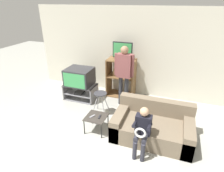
{
  "coord_description": "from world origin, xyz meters",
  "views": [
    {
      "loc": [
        1.2,
        -1.81,
        2.76
      ],
      "look_at": [
        -0.13,
        1.94,
        0.9
      ],
      "focal_mm": 30.0,
      "sensor_mm": 36.0,
      "label": 1
    }
  ],
  "objects_px": {
    "media_shelf": "(121,77)",
    "folding_stool": "(100,97)",
    "remote_control_black": "(100,117)",
    "tv_stand": "(81,92)",
    "television_flat": "(122,51)",
    "person_seated_child": "(142,128)",
    "snack_table": "(96,118)",
    "television_main": "(79,77)",
    "couch": "(152,126)",
    "remote_control_white": "(92,116)",
    "person_standing_adult": "(124,71)"
  },
  "relations": [
    {
      "from": "media_shelf",
      "to": "remote_control_black",
      "type": "xyz_separation_m",
      "value": [
        0.08,
        -1.86,
        -0.2
      ]
    },
    {
      "from": "couch",
      "to": "person_standing_adult",
      "type": "distance_m",
      "value": 1.68
    },
    {
      "from": "tv_stand",
      "to": "remote_control_white",
      "type": "relative_size",
      "value": 6.46
    },
    {
      "from": "tv_stand",
      "to": "couch",
      "type": "distance_m",
      "value": 2.5
    },
    {
      "from": "snack_table",
      "to": "person_seated_child",
      "type": "xyz_separation_m",
      "value": [
        1.09,
        -0.31,
        0.23
      ]
    },
    {
      "from": "snack_table",
      "to": "person_seated_child",
      "type": "relative_size",
      "value": 0.47
    },
    {
      "from": "television_main",
      "to": "television_flat",
      "type": "relative_size",
      "value": 1.28
    },
    {
      "from": "folding_stool",
      "to": "remote_control_black",
      "type": "bearing_deg",
      "value": -68.95
    },
    {
      "from": "couch",
      "to": "person_seated_child",
      "type": "xyz_separation_m",
      "value": [
        -0.13,
        -0.55,
        0.31
      ]
    },
    {
      "from": "tv_stand",
      "to": "media_shelf",
      "type": "height_order",
      "value": "media_shelf"
    },
    {
      "from": "tv_stand",
      "to": "remote_control_white",
      "type": "bearing_deg",
      "value": -52.1
    },
    {
      "from": "television_main",
      "to": "media_shelf",
      "type": "height_order",
      "value": "media_shelf"
    },
    {
      "from": "tv_stand",
      "to": "couch",
      "type": "xyz_separation_m",
      "value": [
        2.29,
        -1.0,
        0.03
      ]
    },
    {
      "from": "remote_control_white",
      "to": "person_standing_adult",
      "type": "bearing_deg",
      "value": 101.77
    },
    {
      "from": "folding_stool",
      "to": "remote_control_black",
      "type": "distance_m",
      "value": 0.74
    },
    {
      "from": "television_main",
      "to": "person_seated_child",
      "type": "distance_m",
      "value": 2.68
    },
    {
      "from": "television_flat",
      "to": "person_seated_child",
      "type": "relative_size",
      "value": 0.6
    },
    {
      "from": "television_main",
      "to": "person_standing_adult",
      "type": "bearing_deg",
      "value": 4.0
    },
    {
      "from": "snack_table",
      "to": "television_flat",
      "type": "bearing_deg",
      "value": 89.4
    },
    {
      "from": "media_shelf",
      "to": "folding_stool",
      "type": "height_order",
      "value": "media_shelf"
    },
    {
      "from": "person_standing_adult",
      "to": "person_seated_child",
      "type": "xyz_separation_m",
      "value": [
        0.85,
        -1.66,
        -0.46
      ]
    },
    {
      "from": "snack_table",
      "to": "person_standing_adult",
      "type": "xyz_separation_m",
      "value": [
        0.23,
        1.35,
        0.69
      ]
    },
    {
      "from": "television_flat",
      "to": "tv_stand",
      "type": "bearing_deg",
      "value": -149.05
    },
    {
      "from": "media_shelf",
      "to": "snack_table",
      "type": "bearing_deg",
      "value": -90.08
    },
    {
      "from": "television_main",
      "to": "television_flat",
      "type": "height_order",
      "value": "television_flat"
    },
    {
      "from": "television_flat",
      "to": "remote_control_black",
      "type": "xyz_separation_m",
      "value": [
        0.06,
        -1.88,
        -1.01
      ]
    },
    {
      "from": "television_flat",
      "to": "remote_control_white",
      "type": "xyz_separation_m",
      "value": [
        -0.1,
        -1.92,
        -1.01
      ]
    },
    {
      "from": "remote_control_black",
      "to": "remote_control_white",
      "type": "distance_m",
      "value": 0.16
    },
    {
      "from": "folding_stool",
      "to": "snack_table",
      "type": "height_order",
      "value": "folding_stool"
    },
    {
      "from": "tv_stand",
      "to": "folding_stool",
      "type": "xyz_separation_m",
      "value": [
        0.88,
        -0.55,
        0.26
      ]
    },
    {
      "from": "folding_stool",
      "to": "remote_control_white",
      "type": "height_order",
      "value": "folding_stool"
    },
    {
      "from": "tv_stand",
      "to": "folding_stool",
      "type": "relative_size",
      "value": 1.53
    },
    {
      "from": "television_main",
      "to": "snack_table",
      "type": "height_order",
      "value": "television_main"
    },
    {
      "from": "television_main",
      "to": "remote_control_black",
      "type": "height_order",
      "value": "television_main"
    },
    {
      "from": "media_shelf",
      "to": "couch",
      "type": "xyz_separation_m",
      "value": [
        1.22,
        -1.64,
        -0.34
      ]
    },
    {
      "from": "folding_stool",
      "to": "couch",
      "type": "xyz_separation_m",
      "value": [
        1.41,
        -0.46,
        -0.23
      ]
    },
    {
      "from": "television_flat",
      "to": "couch",
      "type": "xyz_separation_m",
      "value": [
        1.2,
        -1.65,
        -1.14
      ]
    },
    {
      "from": "television_main",
      "to": "person_seated_child",
      "type": "xyz_separation_m",
      "value": [
        2.16,
        -1.57,
        -0.14
      ]
    },
    {
      "from": "media_shelf",
      "to": "television_main",
      "type": "bearing_deg",
      "value": -150.32
    },
    {
      "from": "remote_control_black",
      "to": "person_seated_child",
      "type": "xyz_separation_m",
      "value": [
        1.01,
        -0.32,
        0.18
      ]
    },
    {
      "from": "folding_stool",
      "to": "remote_control_black",
      "type": "relative_size",
      "value": 4.21
    },
    {
      "from": "folding_stool",
      "to": "couch",
      "type": "height_order",
      "value": "couch"
    },
    {
      "from": "folding_stool",
      "to": "person_standing_adult",
      "type": "height_order",
      "value": "person_standing_adult"
    },
    {
      "from": "tv_stand",
      "to": "person_seated_child",
      "type": "bearing_deg",
      "value": -35.72
    },
    {
      "from": "snack_table",
      "to": "couch",
      "type": "height_order",
      "value": "couch"
    },
    {
      "from": "remote_control_white",
      "to": "person_seated_child",
      "type": "distance_m",
      "value": 1.21
    },
    {
      "from": "folding_stool",
      "to": "remote_control_white",
      "type": "bearing_deg",
      "value": -81.64
    },
    {
      "from": "tv_stand",
      "to": "media_shelf",
      "type": "bearing_deg",
      "value": 30.7
    },
    {
      "from": "folding_stool",
      "to": "person_seated_child",
      "type": "xyz_separation_m",
      "value": [
        1.27,
        -1.0,
        0.08
      ]
    },
    {
      "from": "media_shelf",
      "to": "television_flat",
      "type": "bearing_deg",
      "value": 44.23
    }
  ]
}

